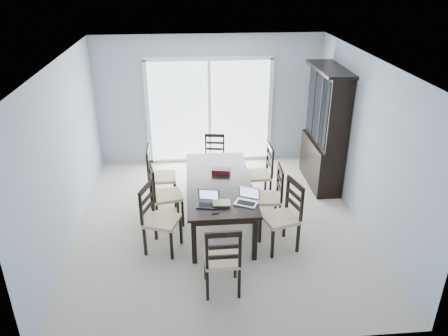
% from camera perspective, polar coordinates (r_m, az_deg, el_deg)
% --- Properties ---
extents(floor, '(5.00, 5.00, 0.00)m').
position_cam_1_polar(floor, '(7.12, -0.64, -7.13)').
color(floor, '#BDB5A2').
rests_on(floor, ground).
extents(ceiling, '(5.00, 5.00, 0.00)m').
position_cam_1_polar(ceiling, '(6.13, -0.76, 13.83)').
color(ceiling, white).
rests_on(ceiling, back_wall).
extents(back_wall, '(4.50, 0.02, 2.60)m').
position_cam_1_polar(back_wall, '(8.87, -1.93, 8.81)').
color(back_wall, '#9DAABB').
rests_on(back_wall, floor).
extents(wall_left, '(0.02, 5.00, 2.60)m').
position_cam_1_polar(wall_left, '(6.75, -20.12, 1.76)').
color(wall_left, '#9DAABB').
rests_on(wall_left, floor).
extents(wall_right, '(0.02, 5.00, 2.60)m').
position_cam_1_polar(wall_right, '(7.04, 17.93, 3.05)').
color(wall_right, '#9DAABB').
rests_on(wall_right, floor).
extents(balcony, '(4.50, 2.00, 0.10)m').
position_cam_1_polar(balcony, '(10.26, -2.14, 3.16)').
color(balcony, gray).
rests_on(balcony, ground).
extents(railing, '(4.50, 0.06, 1.10)m').
position_cam_1_polar(railing, '(11.00, -2.47, 8.02)').
color(railing, '#99999E').
rests_on(railing, balcony).
extents(dining_table, '(1.00, 2.20, 0.75)m').
position_cam_1_polar(dining_table, '(6.78, -0.67, -2.33)').
color(dining_table, black).
rests_on(dining_table, floor).
extents(china_hutch, '(0.50, 1.38, 2.20)m').
position_cam_1_polar(china_hutch, '(8.13, 13.05, 4.89)').
color(china_hutch, black).
rests_on(china_hutch, floor).
extents(sliding_door, '(2.52, 0.05, 2.18)m').
position_cam_1_polar(sliding_door, '(8.91, -1.90, 7.45)').
color(sliding_door, silver).
rests_on(sliding_door, floor).
extents(chair_left_near, '(0.57, 0.57, 1.18)m').
position_cam_1_polar(chair_left_near, '(6.28, -9.01, -5.62)').
color(chair_left_near, black).
rests_on(chair_left_near, floor).
extents(chair_left_mid, '(0.54, 0.53, 1.18)m').
position_cam_1_polar(chair_left_mid, '(6.88, -8.36, -2.66)').
color(chair_left_mid, black).
rests_on(chair_left_mid, floor).
extents(chair_left_far, '(0.47, 0.45, 1.19)m').
position_cam_1_polar(chair_left_far, '(7.49, -8.88, -0.23)').
color(chair_left_far, black).
rests_on(chair_left_far, floor).
extents(chair_right_near, '(0.57, 0.57, 1.21)m').
position_cam_1_polar(chair_right_near, '(6.32, 8.18, -5.22)').
color(chair_right_near, black).
rests_on(chair_right_near, floor).
extents(chair_right_mid, '(0.46, 0.45, 1.14)m').
position_cam_1_polar(chair_right_mid, '(6.84, 6.36, -2.90)').
color(chair_right_mid, black).
rests_on(chair_right_mid, floor).
extents(chair_right_far, '(0.46, 0.45, 1.17)m').
position_cam_1_polar(chair_right_far, '(7.55, 5.13, 0.11)').
color(chair_right_far, black).
rests_on(chair_right_far, floor).
extents(chair_end_near, '(0.44, 0.45, 1.16)m').
position_cam_1_polar(chair_end_near, '(5.40, -0.20, -11.15)').
color(chair_end_near, black).
rests_on(chair_end_near, floor).
extents(chair_end_far, '(0.44, 0.45, 1.01)m').
position_cam_1_polar(chair_end_far, '(8.31, -1.27, 2.04)').
color(chair_end_far, black).
rests_on(chair_end_far, floor).
extents(laptop_dark, '(0.33, 0.26, 0.20)m').
position_cam_1_polar(laptop_dark, '(6.08, -2.16, -4.53)').
color(laptop_dark, black).
rests_on(laptop_dark, dining_table).
extents(laptop_silver, '(0.37, 0.33, 0.21)m').
position_cam_1_polar(laptop_silver, '(6.12, 2.93, -4.26)').
color(laptop_silver, silver).
rests_on(laptop_silver, dining_table).
extents(book_stack, '(0.26, 0.20, 0.04)m').
position_cam_1_polar(book_stack, '(6.10, -0.35, -4.67)').
color(book_stack, maroon).
rests_on(book_stack, dining_table).
extents(cell_phone, '(0.11, 0.06, 0.01)m').
position_cam_1_polar(cell_phone, '(5.92, -1.11, -5.89)').
color(cell_phone, black).
rests_on(cell_phone, dining_table).
extents(game_box, '(0.31, 0.20, 0.07)m').
position_cam_1_polar(game_box, '(7.00, -0.38, -0.38)').
color(game_box, '#460E17').
rests_on(game_box, dining_table).
extents(hot_tub, '(1.96, 1.77, 0.98)m').
position_cam_1_polar(hot_tub, '(9.97, -4.36, 5.75)').
color(hot_tub, brown).
rests_on(hot_tub, balcony).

